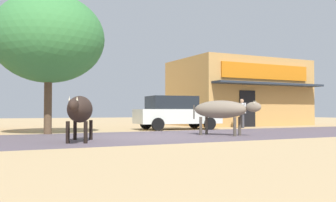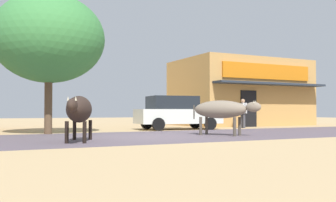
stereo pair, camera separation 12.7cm
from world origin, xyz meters
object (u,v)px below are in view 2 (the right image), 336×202
Objects in this scene: pedestrian_by_shop at (243,111)px; roadside_tree at (49,39)px; parked_hatchback_car at (176,112)px; cow_far_dark at (222,110)px; cow_near_brown at (79,110)px.

roadside_tree is at bearing -174.63° from pedestrian_by_shop.
parked_hatchback_car is 1.74× the size of cow_far_dark.
roadside_tree reaches higher than cow_far_dark.
cow_far_dark is (-0.59, -4.83, 0.11)m from parked_hatchback_car.
roadside_tree is 2.26× the size of cow_far_dark.
cow_near_brown is 1.66× the size of pedestrian_by_shop.
pedestrian_by_shop reaches higher than cow_far_dark.
cow_far_dark is at bearing 6.13° from cow_near_brown.
parked_hatchback_car is 3.95m from pedestrian_by_shop.
parked_hatchback_car is (6.27, 1.11, -2.94)m from roadside_tree.
parked_hatchback_car is at bearing 82.99° from cow_far_dark.
cow_near_brown is (0.23, -4.31, -2.83)m from roadside_tree.
roadside_tree is 7.01m from parked_hatchback_car.
roadside_tree reaches higher than pedestrian_by_shop.
roadside_tree is 1.30× the size of parked_hatchback_car.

